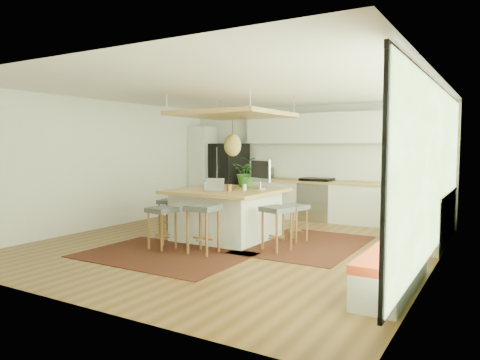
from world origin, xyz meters
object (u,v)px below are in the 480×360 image
Objects in this scene: stool_near_left at (162,228)px; stool_near_right at (203,232)px; stool_left_side at (170,215)px; monitor at (260,175)px; laptop at (213,185)px; island_plant at (247,175)px; stool_right_back at (295,222)px; stool_right_front at (277,230)px; microwave at (262,172)px; fridge at (229,177)px; island at (227,214)px.

stool_near_right is at bearing 6.20° from stool_near_left.
stool_near_right reaches higher than stool_near_left.
monitor reaches higher than stool_left_side.
island_plant reaches higher than laptop.
monitor is (-0.70, -0.02, 0.83)m from stool_right_back.
island_plant reaches higher than stool_right_front.
stool_near_right is (0.79, 0.09, 0.00)m from stool_near_left.
stool_near_right is 2.01m from island_plant.
microwave is (-0.28, 4.11, 0.74)m from stool_near_left.
stool_right_front is at bearing 40.38° from stool_near_right.
microwave is at bearing 19.96° from fridge.
stool_near_right is at bearing -34.65° from stool_left_side.
stool_near_right is 1.79m from monitor.
island_plant reaches higher than island.
stool_near_right is 1.05m from laptop.
island is at bearing 4.02° from stool_left_side.
island is 2.33× the size of stool_near_right.
stool_right_front is (1.25, -0.42, -0.11)m from island.
monitor is 0.51m from island_plant.
laptop reaches higher than stool_near_left.
stool_right_front is (1.71, 0.87, 0.00)m from stool_near_left.
fridge is 2.44× the size of stool_right_front.
stool_near_left is at bearing -136.87° from laptop.
stool_near_right is 1.96m from stool_left_side.
monitor is at bearing 82.79° from stool_near_right.
stool_right_back is 2.56m from stool_left_side.
stool_left_side is 1.09× the size of monitor.
stool_right_front is 1.10× the size of stool_right_back.
monitor is at bearing 35.11° from island.
island is 2.62× the size of stool_near_left.
stool_left_side is at bearing -175.98° from island.
stool_near_left is 1.99× the size of laptop.
island_plant is at bearing 168.56° from stool_right_back.
stool_near_left is at bearing -135.05° from stool_right_back.
microwave reaches higher than island.
microwave is at bearing 79.34° from stool_left_side.
monitor is at bearing -178.03° from stool_right_back.
stool_left_side is at bearing 124.65° from stool_near_left.
stool_right_back is 1.11× the size of monitor.
stool_near_right is 4.23m from microwave.
stool_right_back is 1.01× the size of stool_left_side.
island_plant is (-1.14, 0.23, 0.80)m from stool_right_back.
stool_near_right is 1.83m from stool_right_back.
island is 1.28m from stool_right_back.
stool_near_left is 1.92m from stool_right_front.
stool_right_front is 1.11× the size of stool_left_side.
fridge is 4.36m from stool_near_left.
island is 1.32m from stool_right_front.
stool_near_left is (1.27, -4.13, -0.57)m from fridge.
stool_right_front reaches higher than stool_left_side.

